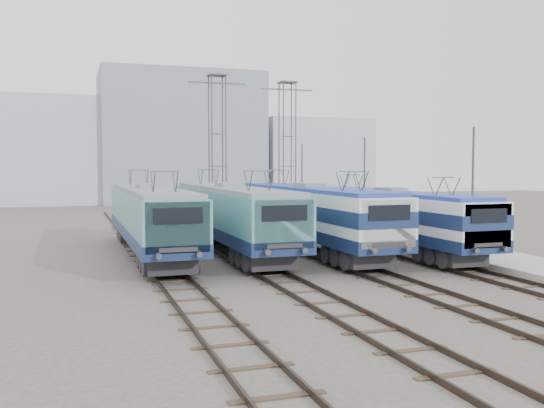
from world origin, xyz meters
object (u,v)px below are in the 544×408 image
Objects in this scene: locomotive_center_left at (231,213)px; mast_front at (472,195)px; catenary_tower_east at (287,147)px; mast_mid at (364,188)px; locomotive_far_right at (392,214)px; mast_rear at (302,183)px; locomotive_far_left at (150,215)px; locomotive_center_right at (310,212)px; catenary_tower_west at (217,145)px.

locomotive_center_left is 13.14m from mast_front.
catenary_tower_east is 1.71× the size of mast_mid.
locomotive_far_right is 1.45× the size of catenary_tower_east.
mast_rear is (0.00, 12.00, 0.00)m from mast_mid.
mast_mid reaches higher than locomotive_far_left.
locomotive_center_right is 2.67× the size of mast_rear.
catenary_tower_west reaches higher than locomotive_far_left.
locomotive_center_right is 16.76m from catenary_tower_east.
locomotive_far_left is at bearing -132.58° from catenary_tower_east.
locomotive_center_left reaches higher than locomotive_center_right.
locomotive_far_right is 2.49× the size of mast_rear.
mast_rear is at bearing 70.20° from locomotive_center_right.
locomotive_center_left is (4.50, -0.26, 0.01)m from locomotive_far_left.
locomotive_far_right is at bearing -89.16° from catenary_tower_east.
locomotive_center_left is 13.58m from catenary_tower_west.
catenary_tower_west is at bearing 61.47° from locomotive_far_left.
locomotive_far_left reaches higher than locomotive_far_right.
locomotive_center_right is 14.47m from catenary_tower_west.
locomotive_center_left is 1.08× the size of locomotive_far_right.
catenary_tower_east reaches higher than mast_rear.
mast_mid reaches higher than locomotive_center_right.
locomotive_center_left is at bearing 164.86° from locomotive_far_right.
locomotive_center_left reaches higher than locomotive_far_right.
mast_rear is (2.10, 2.00, -3.14)m from catenary_tower_east.
locomotive_far_left is 14.78m from catenary_tower_west.
mast_front is at bearing -69.27° from locomotive_far_right.
locomotive_center_left is 19.93m from mast_rear.
mast_rear is (10.85, 16.68, 1.17)m from locomotive_center_left.
catenary_tower_east is (4.25, 15.64, 4.27)m from locomotive_center_right.
mast_front is 1.00× the size of mast_mid.
locomotive_center_right is (4.50, -0.97, 0.04)m from locomotive_center_left.
mast_rear reaches higher than locomotive_center_left.
locomotive_far_left is 2.66× the size of mast_rear.
locomotive_far_right is at bearing -95.53° from mast_rear.
catenary_tower_east is 4.28m from mast_rear.
mast_front is at bearing -84.55° from catenary_tower_east.
locomotive_center_left is 9.32m from locomotive_far_right.
catenary_tower_east is (13.25, 14.42, 4.33)m from locomotive_far_left.
locomotive_center_left is at bearing 167.89° from locomotive_center_right.
locomotive_far_right is 17.67m from catenary_tower_east.
mast_front is at bearing -90.00° from mast_rear.
mast_front is (6.35, -6.36, 1.12)m from locomotive_center_right.
mast_front is at bearing -26.29° from locomotive_far_left.
locomotive_center_right is at bearing -80.63° from catenary_tower_west.
catenary_tower_east reaches higher than mast_front.
catenary_tower_east is at bearing 74.80° from locomotive_center_right.
mast_rear is at bearing 43.60° from catenary_tower_east.
locomotive_far_left is 9.08m from locomotive_center_right.
mast_front is at bearing -45.03° from locomotive_center_right.
locomotive_far_right is 1.45× the size of catenary_tower_west.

